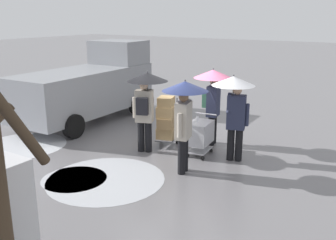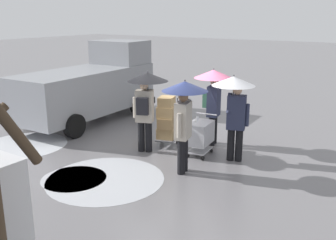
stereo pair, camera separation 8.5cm
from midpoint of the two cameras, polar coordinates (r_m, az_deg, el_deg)
ground_plane at (r=10.18m, az=0.78°, el=-4.87°), size 90.00×90.00×0.00m
slush_patch_near_cluster at (r=8.89m, az=-13.51°, el=-8.40°), size 1.44×1.44×0.01m
slush_patch_under_van at (r=11.49m, az=-20.30°, el=-3.45°), size 2.32×2.32×0.01m
slush_patch_mid_street at (r=8.73m, az=-8.97°, el=-8.61°), size 2.61×2.61×0.01m
cargo_van_parked_right at (r=13.41m, az=-11.12°, el=5.04°), size 2.33×5.40×2.60m
shopping_cart_vendor at (r=9.88m, az=5.01°, el=-2.07°), size 0.64×0.88×1.04m
hand_dolly_boxes at (r=10.46m, az=0.03°, el=0.11°), size 0.68×0.81×1.39m
pedestrian_pink_side at (r=8.55m, az=2.68°, el=2.25°), size 1.04×1.04×2.15m
pedestrian_black_side at (r=9.38m, az=10.14°, el=3.12°), size 1.04×1.04×2.15m
pedestrian_white_side at (r=10.46m, az=6.96°, el=4.52°), size 1.04×1.04×2.15m
pedestrian_far_side at (r=9.86m, az=-3.01°, el=3.93°), size 1.04×1.04×2.15m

